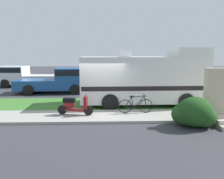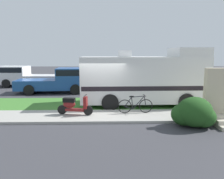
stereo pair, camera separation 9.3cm
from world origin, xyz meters
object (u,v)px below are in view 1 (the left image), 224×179
at_px(bottle_green, 211,109).
at_px(scooter, 74,105).
at_px(bicycle, 135,105).
at_px(motorhome_rv, 145,78).
at_px(pickup_truck_far, 22,76).
at_px(pickup_truck_near, 62,80).

bearing_deg(bottle_green, scooter, -176.91).
bearing_deg(bottle_green, bicycle, -177.72).
relative_size(motorhome_rv, bottle_green, 24.51).
xyz_separation_m(bicycle, pickup_truck_far, (-9.02, 10.00, 0.48)).
distance_m(motorhome_rv, bottle_green, 3.86).
relative_size(motorhome_rv, scooter, 4.11).
bearing_deg(pickup_truck_far, bicycle, -47.96).
bearing_deg(pickup_truck_near, bottle_green, -36.57).
bearing_deg(bicycle, scooter, -175.87).
xyz_separation_m(pickup_truck_near, pickup_truck_far, (-4.22, 3.45, -0.02)).
relative_size(bicycle, pickup_truck_near, 0.30).
bearing_deg(pickup_truck_near, bicycle, -53.79).
height_order(scooter, pickup_truck_far, pickup_truck_far).
height_order(bicycle, bottle_green, bicycle).
xyz_separation_m(motorhome_rv, pickup_truck_near, (-5.60, 4.42, -0.57)).
bearing_deg(bicycle, pickup_truck_near, 126.21).
height_order(motorhome_rv, bicycle, motorhome_rv).
height_order(motorhome_rv, pickup_truck_far, motorhome_rv).
xyz_separation_m(scooter, pickup_truck_near, (-1.83, 6.77, 0.42)).
bearing_deg(bicycle, bottle_green, 2.28).
xyz_separation_m(motorhome_rv, scooter, (-3.77, -2.35, -1.00)).
bearing_deg(motorhome_rv, pickup_truck_near, 141.71).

